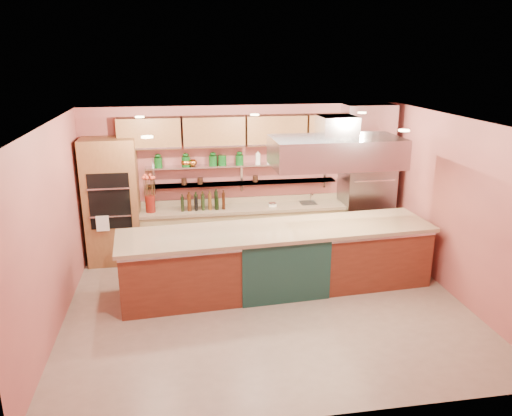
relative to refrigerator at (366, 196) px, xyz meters
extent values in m
cube|color=gray|center=(-2.35, -2.14, -1.06)|extent=(6.00, 5.00, 0.02)
cube|color=black|center=(-2.35, -2.14, 1.75)|extent=(6.00, 5.00, 0.02)
cube|color=#B65C56|center=(-2.35, 0.36, 0.35)|extent=(6.00, 0.04, 2.80)
cube|color=#B65C56|center=(-2.35, -4.64, 0.35)|extent=(6.00, 0.04, 2.80)
cube|color=#B65C56|center=(-5.35, -2.14, 0.35)|extent=(0.04, 5.00, 2.80)
cube|color=#B65C56|center=(0.65, -2.14, 0.35)|extent=(0.04, 5.00, 2.80)
cube|color=brown|center=(-4.80, 0.04, 0.10)|extent=(0.95, 0.64, 2.30)
cube|color=slate|center=(0.00, 0.00, 0.00)|extent=(0.95, 0.72, 2.10)
cube|color=tan|center=(-2.40, 0.06, -0.58)|extent=(3.84, 0.64, 0.93)
cube|color=silver|center=(-2.40, 0.23, 0.30)|extent=(3.60, 0.26, 0.03)
cube|color=silver|center=(-2.40, 0.23, 0.65)|extent=(3.60, 0.26, 0.03)
cube|color=brown|center=(-2.35, 0.18, 1.30)|extent=(4.60, 0.36, 0.55)
cube|color=silver|center=(-1.17, -1.56, 1.20)|extent=(2.00, 1.00, 0.45)
cube|color=#FFE5A5|center=(-2.35, -1.94, 1.72)|extent=(4.00, 2.80, 0.02)
cube|color=maroon|center=(-2.07, -1.56, -0.53)|extent=(5.02, 1.41, 1.03)
cylinder|color=maroon|center=(-4.13, 0.01, 0.04)|extent=(0.18, 0.18, 0.31)
cube|color=black|center=(-3.17, 0.01, 0.02)|extent=(0.91, 0.54, 0.28)
cube|color=white|center=(-1.86, 0.01, -0.08)|extent=(0.17, 0.14, 0.08)
cylinder|color=silver|center=(-1.08, 0.11, -0.02)|extent=(0.03, 0.03, 0.20)
ellipsoid|color=orange|center=(-3.32, 0.23, 0.73)|extent=(0.21, 0.21, 0.13)
cylinder|color=#0F4815|center=(-2.78, 0.23, 0.76)|extent=(0.16, 0.16, 0.18)
camera|label=1|loc=(-3.63, -8.89, 2.65)|focal=35.00mm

